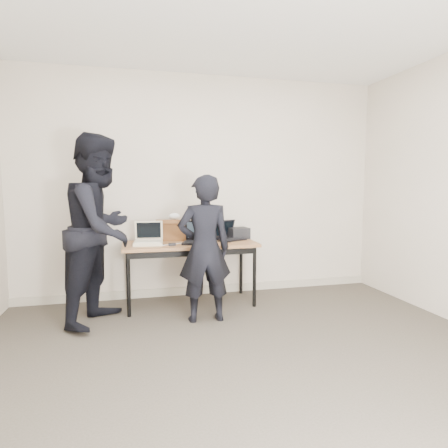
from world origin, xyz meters
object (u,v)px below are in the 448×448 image
object	(u,v)px
person_typist	(205,249)
laptop_beige	(148,240)
desk	(190,248)
equipment_box	(239,233)
person_observer	(101,229)
leather_satchel	(172,230)
laptop_center	(198,238)
laptop_right	(228,235)

from	to	relation	value
person_typist	laptop_beige	bearing A→B (deg)	-45.63
desk	person_typist	distance (m)	0.55
equipment_box	person_typist	size ratio (longest dim) A/B	0.16
desk	laptop_beige	distance (m)	0.48
person_typist	person_observer	world-z (taller)	person_observer
leather_satchel	person_observer	distance (m)	0.93
person_typist	equipment_box	bearing A→B (deg)	-127.65
desk	equipment_box	xyz separation A→B (m)	(0.63, 0.19, 0.13)
laptop_center	person_observer	distance (m)	1.07
equipment_box	laptop_beige	bearing A→B (deg)	-169.74
laptop_right	laptop_center	bearing A→B (deg)	179.23
desk	person_observer	bearing A→B (deg)	-161.99
laptop_right	equipment_box	xyz separation A→B (m)	(0.15, 0.07, 0.01)
desk	leather_satchel	bearing A→B (deg)	128.09
laptop_center	leather_satchel	world-z (taller)	leather_satchel
laptop_center	leather_satchel	size ratio (longest dim) A/B	1.04
leather_satchel	person_typist	world-z (taller)	person_typist
leather_satchel	person_observer	size ratio (longest dim) A/B	0.20
laptop_beige	leather_satchel	distance (m)	0.38
laptop_beige	person_observer	distance (m)	0.59
laptop_right	leather_satchel	bearing A→B (deg)	146.57
desk	laptop_center	size ratio (longest dim) A/B	3.77
desk	person_observer	xyz separation A→B (m)	(-0.94, -0.31, 0.27)
laptop_beige	equipment_box	bearing A→B (deg)	15.62
laptop_right	person_observer	bearing A→B (deg)	172.61
laptop_center	desk	bearing A→B (deg)	168.00
laptop_beige	laptop_center	xyz separation A→B (m)	(0.55, -0.04, 0.01)
laptop_beige	person_typist	world-z (taller)	person_typist
laptop_right	equipment_box	bearing A→B (deg)	-0.22
leather_satchel	laptop_right	bearing A→B (deg)	0.08
person_observer	equipment_box	bearing A→B (deg)	-46.34
desk	laptop_center	xyz separation A→B (m)	(0.09, -0.05, 0.12)
laptop_beige	person_observer	bearing A→B (deg)	-141.86
desk	laptop_right	size ratio (longest dim) A/B	3.68
leather_satchel	person_typist	xyz separation A→B (m)	(0.25, -0.77, -0.11)
laptop_right	person_typist	bearing A→B (deg)	-146.18
desk	equipment_box	distance (m)	0.67
laptop_center	equipment_box	world-z (taller)	laptop_center
laptop_center	person_typist	world-z (taller)	person_typist
laptop_beige	person_typist	size ratio (longest dim) A/B	0.23
desk	person_observer	world-z (taller)	person_observer
laptop_center	leather_satchel	bearing A→B (deg)	151.46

